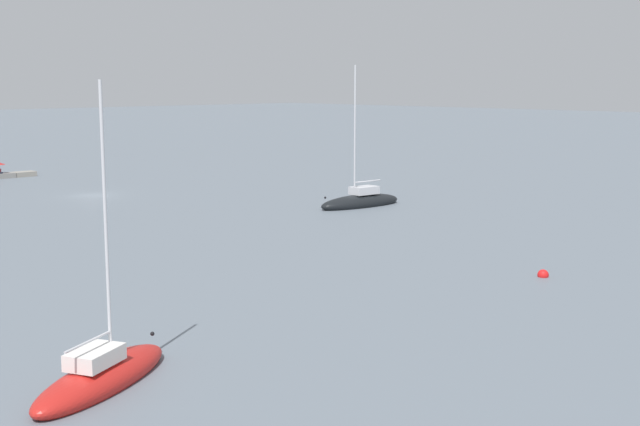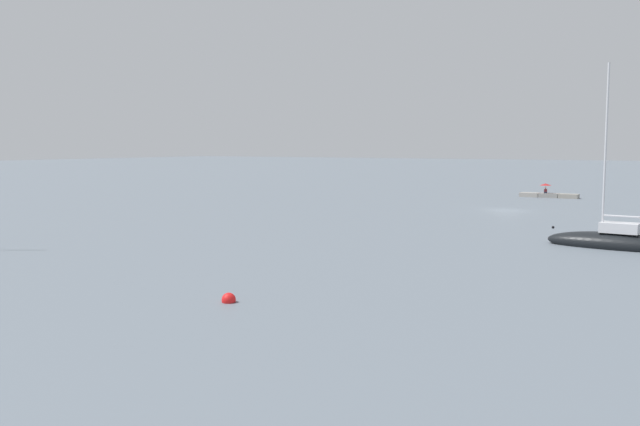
% 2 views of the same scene
% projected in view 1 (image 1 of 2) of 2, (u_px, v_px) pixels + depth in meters
% --- Properties ---
extents(ground_plane, '(500.00, 500.00, 0.00)m').
position_uv_depth(ground_plane, '(93.00, 196.00, 80.12)').
color(ground_plane, slate).
extents(seawall_pier, '(7.31, 1.52, 0.56)m').
position_uv_depth(seawall_pier, '(3.00, 176.00, 94.58)').
color(seawall_pier, gray).
rests_on(seawall_pier, ground_plane).
extents(sailboat_black_near, '(8.77, 3.24, 12.60)m').
position_uv_depth(sailboat_black_near, '(361.00, 201.00, 73.19)').
color(sailboat_black_near, black).
rests_on(sailboat_black_near, ground_plane).
extents(sailboat_red_far, '(7.57, 5.09, 11.23)m').
position_uv_depth(sailboat_red_far, '(102.00, 376.00, 29.96)').
color(sailboat_red_far, red).
rests_on(sailboat_red_far, ground_plane).
extents(mooring_buoy_near, '(0.63, 0.63, 0.63)m').
position_uv_depth(mooring_buoy_near, '(543.00, 275.00, 46.75)').
color(mooring_buoy_near, red).
rests_on(mooring_buoy_near, ground_plane).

